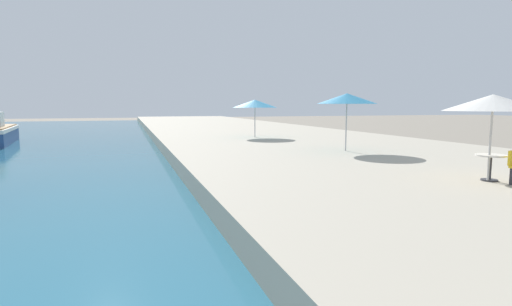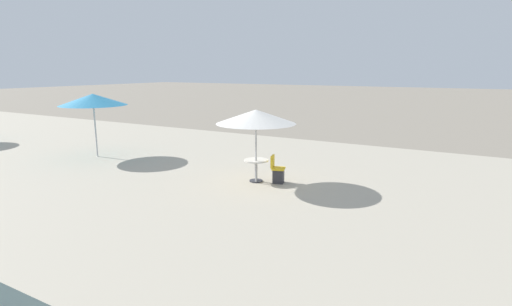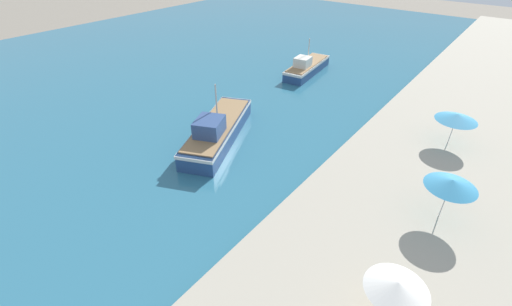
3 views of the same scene
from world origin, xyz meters
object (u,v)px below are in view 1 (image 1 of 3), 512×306
cafe_umbrella_white (347,99)px  cafe_table (490,162)px  cafe_umbrella_pink (493,103)px  cafe_umbrella_striped (255,104)px

cafe_umbrella_white → cafe_table: (-0.01, -7.79, -1.88)m
cafe_umbrella_white → cafe_umbrella_pink: bearing=-91.2°
cafe_umbrella_pink → cafe_umbrella_white: cafe_umbrella_white is taller
cafe_umbrella_pink → cafe_umbrella_white: bearing=88.8°
cafe_umbrella_striped → cafe_table: 16.93m
cafe_umbrella_striped → cafe_umbrella_pink: bearing=-85.3°
cafe_umbrella_pink → cafe_umbrella_striped: bearing=94.7°
cafe_umbrella_pink → cafe_umbrella_striped: 16.92m
cafe_table → cafe_umbrella_striped: bearing=95.3°
cafe_umbrella_white → cafe_umbrella_striped: cafe_umbrella_white is taller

